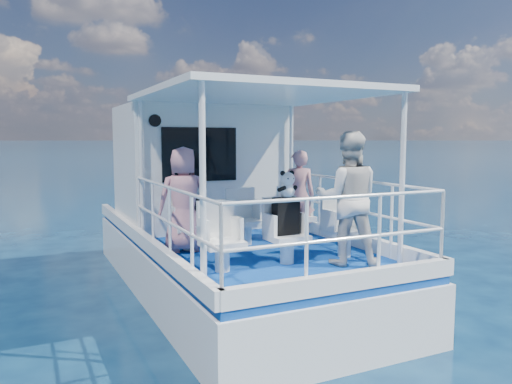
% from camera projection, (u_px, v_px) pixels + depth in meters
% --- Properties ---
extents(ground, '(2000.00, 2000.00, 0.00)m').
position_uv_depth(ground, '(251.00, 305.00, 7.56)').
color(ground, '#08223F').
rests_on(ground, ground).
extents(hull, '(3.00, 7.00, 1.60)m').
position_uv_depth(hull, '(227.00, 287.00, 8.46)').
color(hull, white).
rests_on(hull, ground).
extents(deck, '(2.90, 6.90, 0.10)m').
position_uv_depth(deck, '(226.00, 238.00, 8.37)').
color(deck, navy).
rests_on(deck, hull).
extents(cabin, '(2.85, 2.00, 2.20)m').
position_uv_depth(cabin, '(200.00, 166.00, 9.41)').
color(cabin, white).
rests_on(cabin, deck).
extents(canopy, '(3.00, 3.20, 0.08)m').
position_uv_depth(canopy, '(257.00, 94.00, 7.05)').
color(canopy, white).
rests_on(canopy, cabin).
extents(canopy_posts, '(2.77, 2.97, 2.20)m').
position_uv_depth(canopy_posts, '(259.00, 175.00, 7.12)').
color(canopy_posts, white).
rests_on(canopy_posts, deck).
extents(railings, '(2.84, 3.59, 1.00)m').
position_uv_depth(railings, '(269.00, 219.00, 6.89)').
color(railings, white).
rests_on(railings, deck).
extents(seat_port_fwd, '(0.48, 0.46, 0.38)m').
position_uv_depth(seat_port_fwd, '(189.00, 237.00, 7.24)').
color(seat_port_fwd, white).
rests_on(seat_port_fwd, deck).
extents(seat_center_fwd, '(0.48, 0.46, 0.38)m').
position_uv_depth(seat_center_fwd, '(246.00, 232.00, 7.62)').
color(seat_center_fwd, white).
rests_on(seat_center_fwd, deck).
extents(seat_stbd_fwd, '(0.48, 0.46, 0.38)m').
position_uv_depth(seat_stbd_fwd, '(297.00, 228.00, 8.01)').
color(seat_stbd_fwd, white).
rests_on(seat_stbd_fwd, deck).
extents(seat_port_aft, '(0.48, 0.46, 0.38)m').
position_uv_depth(seat_port_aft, '(222.00, 256.00, 6.07)').
color(seat_port_aft, white).
rests_on(seat_port_aft, deck).
extents(seat_center_aft, '(0.48, 0.46, 0.38)m').
position_uv_depth(seat_center_aft, '(287.00, 249.00, 6.45)').
color(seat_center_aft, white).
rests_on(seat_center_aft, deck).
extents(seat_stbd_aft, '(0.48, 0.46, 0.38)m').
position_uv_depth(seat_stbd_aft, '(344.00, 243.00, 6.84)').
color(seat_stbd_aft, white).
rests_on(seat_stbd_aft, deck).
extents(passenger_port_fwd, '(0.63, 0.51, 1.50)m').
position_uv_depth(passenger_port_fwd, '(184.00, 199.00, 7.09)').
color(passenger_port_fwd, '#C6808D').
rests_on(passenger_port_fwd, deck).
extents(passenger_stbd_fwd, '(0.62, 0.53, 1.43)m').
position_uv_depth(passenger_stbd_fwd, '(299.00, 195.00, 7.98)').
color(passenger_stbd_fwd, '#CB838A').
rests_on(passenger_stbd_fwd, deck).
extents(passenger_stbd_aft, '(1.04, 0.96, 1.70)m').
position_uv_depth(passenger_stbd_aft, '(348.00, 199.00, 6.35)').
color(passenger_stbd_aft, silver).
rests_on(passenger_stbd_aft, deck).
extents(backpack_port, '(0.31, 0.17, 0.41)m').
position_uv_depth(backpack_port, '(188.00, 210.00, 7.17)').
color(backpack_port, black).
rests_on(backpack_port, seat_port_fwd).
extents(backpack_center, '(0.32, 0.18, 0.48)m').
position_uv_depth(backpack_center, '(286.00, 216.00, 6.42)').
color(backpack_center, black).
rests_on(backpack_center, seat_center_aft).
extents(compact_camera, '(0.10, 0.06, 0.06)m').
position_uv_depth(compact_camera, '(187.00, 194.00, 7.14)').
color(compact_camera, black).
rests_on(compact_camera, backpack_port).
extents(panda, '(0.22, 0.19, 0.34)m').
position_uv_depth(panda, '(287.00, 184.00, 6.36)').
color(panda, white).
rests_on(panda, backpack_center).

